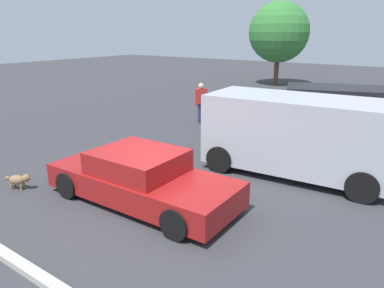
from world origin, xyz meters
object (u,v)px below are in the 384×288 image
(sedan_foreground, at_px, (141,179))
(suv_dark, at_px, (354,111))
(van_white, at_px, (298,134))
(pedestrian, at_px, (201,99))
(dog, at_px, (19,180))

(sedan_foreground, height_order, suv_dark, suv_dark)
(van_white, bearing_deg, suv_dark, 80.35)
(suv_dark, bearing_deg, van_white, 65.54)
(sedan_foreground, bearing_deg, pedestrian, 112.75)
(sedan_foreground, xyz_separation_m, suv_dark, (2.76, 8.41, 0.46))
(sedan_foreground, xyz_separation_m, dog, (-2.99, -1.30, -0.31))
(sedan_foreground, relative_size, pedestrian, 2.68)
(sedan_foreground, relative_size, van_white, 0.92)
(sedan_foreground, distance_m, pedestrian, 7.77)
(pedestrian, bearing_deg, dog, -55.95)
(van_white, bearing_deg, pedestrian, 144.13)
(dog, bearing_deg, sedan_foreground, -3.45)
(sedan_foreground, distance_m, van_white, 4.45)
(dog, relative_size, van_white, 0.12)
(van_white, height_order, pedestrian, van_white)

